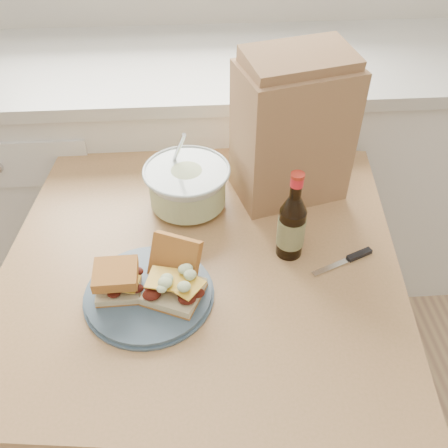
{
  "coord_description": "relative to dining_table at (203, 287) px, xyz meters",
  "views": [
    {
      "loc": [
        0.1,
        0.1,
        1.64
      ],
      "look_at": [
        0.16,
        0.96,
        0.86
      ],
      "focal_mm": 40.0,
      "sensor_mm": 36.0,
      "label": 1
    }
  ],
  "objects": [
    {
      "name": "coleslaw_bowl",
      "position": [
        -0.03,
        0.19,
        0.17
      ],
      "size": [
        0.22,
        0.22,
        0.22
      ],
      "color": "silver",
      "rests_on": "dining_table"
    },
    {
      "name": "paper_bag",
      "position": [
        0.24,
        0.24,
        0.29
      ],
      "size": [
        0.31,
        0.24,
        0.36
      ],
      "primitive_type": "cube",
      "rotation": [
        0.0,
        0.0,
        0.26
      ],
      "color": "#A1764E",
      "rests_on": "dining_table"
    },
    {
      "name": "sandwich_right",
      "position": [
        -0.06,
        -0.11,
        0.17
      ],
      "size": [
        0.15,
        0.2,
        0.1
      ],
      "rotation": [
        0.0,
        0.0,
        -0.42
      ],
      "color": "beige",
      "rests_on": "plate"
    },
    {
      "name": "dining_table",
      "position": [
        0.0,
        0.0,
        0.0
      ],
      "size": [
        1.04,
        1.04,
        0.78
      ],
      "rotation": [
        0.0,
        0.0,
        -0.11
      ],
      "color": "tan",
      "rests_on": "ground"
    },
    {
      "name": "plate",
      "position": [
        -0.12,
        -0.12,
        0.12
      ],
      "size": [
        0.28,
        0.28,
        0.02
      ],
      "primitive_type": "cylinder",
      "color": "#455C70",
      "rests_on": "dining_table"
    },
    {
      "name": "knife",
      "position": [
        0.36,
        -0.04,
        0.12
      ],
      "size": [
        0.16,
        0.08,
        0.01
      ],
      "rotation": [
        0.0,
        0.0,
        0.41
      ],
      "color": "silver",
      "rests_on": "dining_table"
    },
    {
      "name": "cabinet_run",
      "position": [
        -0.11,
        0.76,
        -0.19
      ],
      "size": [
        2.5,
        0.64,
        0.94
      ],
      "color": "white",
      "rests_on": "ground"
    },
    {
      "name": "sandwich_left",
      "position": [
        -0.18,
        -0.11,
        0.17
      ],
      "size": [
        0.1,
        0.09,
        0.07
      ],
      "rotation": [
        0.0,
        0.0,
        0.02
      ],
      "color": "beige",
      "rests_on": "plate"
    },
    {
      "name": "beer_bottle",
      "position": [
        0.21,
        -0.0,
        0.2
      ],
      "size": [
        0.07,
        0.07,
        0.23
      ],
      "rotation": [
        0.0,
        0.0,
        -0.42
      ],
      "color": "black",
      "rests_on": "dining_table"
    }
  ]
}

